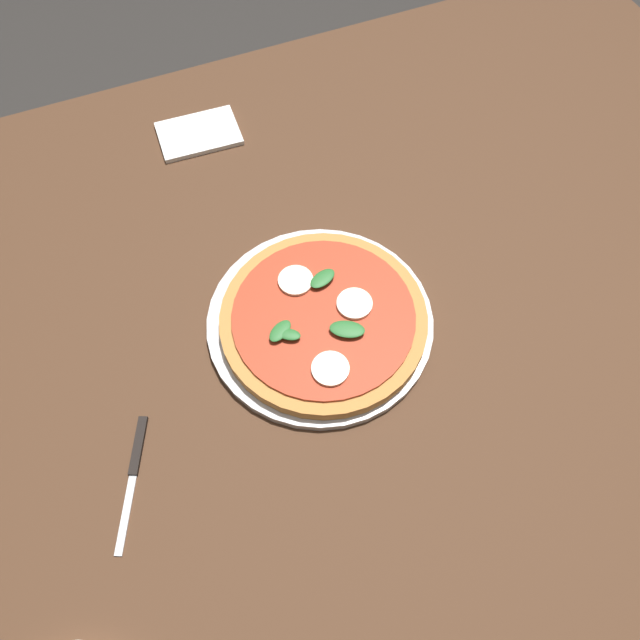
% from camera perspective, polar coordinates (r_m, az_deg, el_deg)
% --- Properties ---
extents(ground_plane, '(6.00, 6.00, 0.00)m').
position_cam_1_polar(ground_plane, '(1.50, 1.54, -12.17)').
color(ground_plane, '#2D2B28').
extents(dining_table, '(1.57, 1.09, 0.71)m').
position_cam_1_polar(dining_table, '(0.91, 2.47, -0.12)').
color(dining_table, '#4C301E').
rests_on(dining_table, ground_plane).
extents(serving_tray, '(0.30, 0.30, 0.01)m').
position_cam_1_polar(serving_tray, '(0.82, -0.00, -0.14)').
color(serving_tray, silver).
rests_on(serving_tray, dining_table).
extents(pizza, '(0.27, 0.27, 0.03)m').
position_cam_1_polar(pizza, '(0.80, 0.33, 0.08)').
color(pizza, '#C6843F').
rests_on(pizza, serving_tray).
extents(napkin, '(0.13, 0.10, 0.01)m').
position_cam_1_polar(napkin, '(1.06, -11.35, 16.85)').
color(napkin, white).
rests_on(napkin, dining_table).
extents(knife, '(0.08, 0.15, 0.01)m').
position_cam_1_polar(knife, '(0.78, -17.06, -12.95)').
color(knife, black).
rests_on(knife, dining_table).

